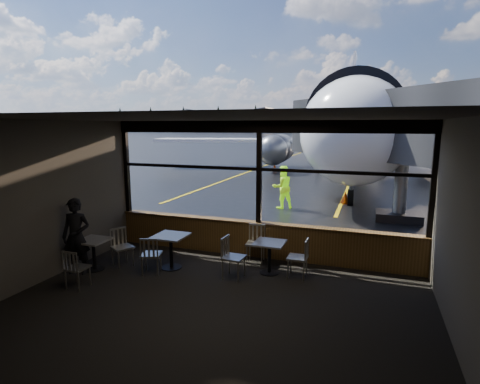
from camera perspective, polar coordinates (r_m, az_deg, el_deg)
The scene contains 33 objects.
ground_plane at distance 129.03m, azimuth 18.42°, elevation 8.00°, with size 520.00×520.00×0.00m, color black.
carpet_floor at distance 7.33m, azimuth -4.22°, elevation -17.23°, with size 8.00×6.00×0.01m, color black.
ceiling at distance 6.52m, azimuth -4.62°, elevation 11.18°, with size 8.00×6.00×0.04m, color #38332D.
wall_left at distance 9.07m, azimuth -28.22°, elevation -1.44°, with size 0.04×6.00×3.50m, color #464038.
wall_right at distance 6.32m, azimuth 31.22°, elevation -6.26°, with size 0.04×6.00×3.50m, color #464038.
wall_back at distance 4.29m, azimuth -21.22°, elevation -12.81°, with size 8.00×0.04×3.50m, color #464038.
window_sill at distance 9.79m, azimuth 2.84°, elevation -7.32°, with size 8.00×0.28×0.90m, color #533819.
window_header at distance 9.34m, azimuth 3.00°, elevation 9.91°, with size 8.00×0.18×0.30m, color black.
mullion_left at distance 11.19m, azimuth -16.89°, elevation 3.61°, with size 0.12×0.12×2.60m, color black.
mullion_centre at distance 9.41m, azimuth 2.94°, elevation 2.90°, with size 0.12×0.12×2.60m, color black.
mullion_right at distance 9.13m, azimuth 27.45°, elevation 1.56°, with size 0.12×0.12×2.60m, color black.
window_transom at distance 9.40m, azimuth 2.94°, elevation 3.50°, with size 8.00×0.10×0.08m, color black.
airliner at distance 29.35m, azimuth 16.97°, elevation 14.32°, with size 31.58×37.90×11.58m, color white, non-canonical shape.
jet_bridge at distance 14.52m, azimuth 23.26°, elevation 5.72°, with size 9.31×11.38×4.97m, color #29292C, non-canonical shape.
cafe_table_near at distance 8.77m, azimuth 4.50°, elevation -9.96°, with size 0.68×0.68×0.75m, color #9F9892, non-canonical shape.
cafe_table_mid at distance 9.17m, azimuth -10.45°, elevation -8.94°, with size 0.75×0.75×0.82m, color gray, non-canonical shape.
cafe_table_left at distance 9.58m, azimuth -21.36°, elevation -8.89°, with size 0.68×0.68×0.74m, color #A39E96, non-canonical shape.
chair_near_e at distance 8.59m, azimuth 8.76°, elevation -9.91°, with size 0.50×0.50×0.91m, color #B8B3A6, non-canonical shape.
chair_near_w at distance 8.43m, azimuth -0.98°, elevation -10.02°, with size 0.52×0.52×0.96m, color #B5AFA4, non-canonical shape.
chair_near_n at distance 9.40m, azimuth 2.39°, elevation -7.92°, with size 0.51×0.51×0.94m, color #BCB6AA, non-canonical shape.
chair_mid_s at distance 8.93m, azimuth -13.37°, elevation -9.29°, with size 0.50×0.50×0.91m, color #B4AEA2, non-canonical shape.
chair_mid_w at distance 9.56m, azimuth -17.49°, elevation -8.09°, with size 0.51×0.51×0.94m, color #BAB5A8, non-canonical shape.
chair_left_s at distance 8.68m, azimuth -23.54°, elevation -10.61°, with size 0.47×0.47×0.86m, color #B7B1A5, non-canonical shape.
passenger at distance 9.36m, azimuth -23.67°, elevation -6.23°, with size 0.64×0.42×1.77m, color black.
ground_crew at distance 15.52m, azimuth 6.47°, elevation 0.74°, with size 0.86×0.67×1.76m, color #BFF219.
cone_nose at distance 17.10m, azimuth 15.74°, elevation -0.80°, with size 0.39×0.39×0.54m, color #FF5F08.
cone_wing at distance 28.99m, azimuth 5.31°, elevation 3.82°, with size 0.38×0.38×0.52m, color #FF6008.
hangar_left at distance 202.46m, azimuth -1.64°, elevation 10.60°, with size 45.00×18.00×11.00m, color silver, non-canonical shape.
hangar_mid at distance 193.98m, azimuth 18.93°, elevation 9.95°, with size 38.00×15.00×10.00m, color silver, non-canonical shape.
fuel_tank_a at distance 193.73m, azimuth 9.86°, elevation 9.75°, with size 8.00×8.00×6.00m, color silver.
fuel_tank_b at distance 192.30m, azimuth 12.83°, elevation 9.65°, with size 8.00×8.00×6.00m, color silver.
fuel_tank_c at distance 191.38m, azimuth 15.85°, elevation 9.52°, with size 8.00×8.00×6.00m, color silver.
treeline at distance 218.99m, azimuth 19.03°, elevation 10.15°, with size 360.00×3.00×12.00m, color black.
Camera 1 is at (2.65, -8.96, 3.36)m, focal length 28.00 mm.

